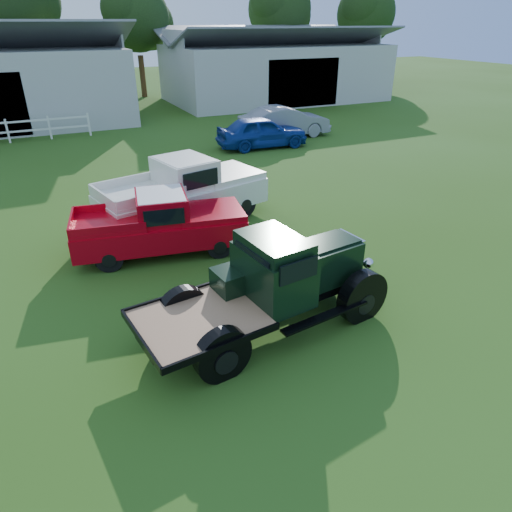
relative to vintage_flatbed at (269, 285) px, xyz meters
name	(u,v)px	position (x,y,z in m)	size (l,w,h in m)	color
ground	(272,327)	(0.06, -0.05, -1.01)	(120.00, 120.00, 0.00)	#294C10
shed_right	(275,64)	(14.06, 26.95, 1.59)	(16.80, 9.20, 5.20)	#A3A3A3
tree_b	(7,18)	(-3.94, 33.95, 4.74)	(6.90, 6.90, 11.50)	black
tree_c	(138,37)	(5.06, 32.95, 3.49)	(5.40, 5.40, 9.00)	black
tree_d	(279,28)	(18.06, 33.95, 3.99)	(6.00, 6.00, 10.00)	black
tree_e	(364,31)	(26.06, 31.95, 3.74)	(5.70, 5.70, 9.50)	black
vintage_flatbed	(269,285)	(0.00, 0.00, 0.00)	(5.09, 2.01, 2.01)	black
red_pickup	(160,223)	(-1.08, 4.31, -0.16)	(4.63, 1.78, 1.69)	#B40312
white_pickup	(183,192)	(0.13, 6.12, -0.03)	(5.32, 2.06, 1.95)	white
misc_car_blue	(262,132)	(6.44, 13.56, -0.25)	(1.79, 4.45, 1.51)	navy
misc_car_grey	(285,122)	(8.55, 15.11, -0.21)	(1.69, 4.84, 1.60)	gray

